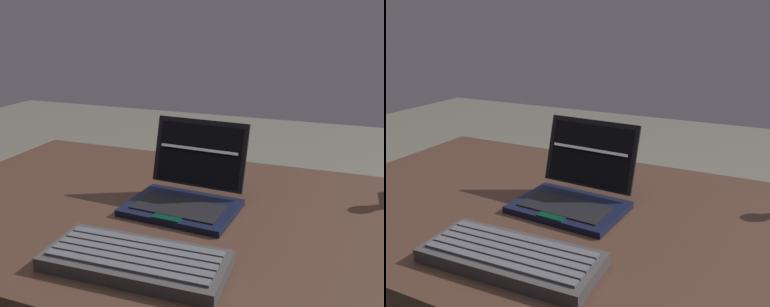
# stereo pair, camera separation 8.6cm
# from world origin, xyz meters

# --- Properties ---
(desk) EXTENTS (1.43, 0.77, 0.70)m
(desk) POSITION_xyz_m (0.00, 0.00, 0.60)
(desk) COLOR black
(desk) RESTS_ON ground
(laptop_front) EXTENTS (0.25, 0.23, 0.19)m
(laptop_front) POSITION_xyz_m (-0.07, 0.03, 0.74)
(laptop_front) COLOR black
(laptop_front) RESTS_ON desk
(external_keyboard) EXTENTS (0.32, 0.15, 0.03)m
(external_keyboard) POSITION_xyz_m (-0.07, -0.24, 0.71)
(external_keyboard) COLOR #2A2829
(external_keyboard) RESTS_ON desk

